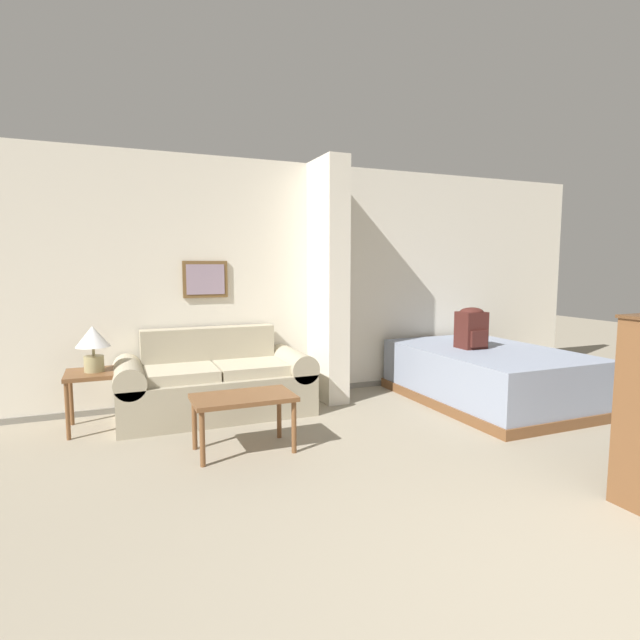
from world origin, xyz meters
The scene contains 8 objects.
wall_back centered at (0.00, 4.33, 1.29)m, with size 7.74×0.16×2.60m.
wall_partition_pillar centered at (0.14, 3.96, 1.30)m, with size 0.24×0.62×2.60m.
couch centered at (-1.13, 3.85, 0.31)m, with size 1.88×0.84×0.84m.
coffee_table centered at (-1.11, 2.77, 0.40)m, with size 0.79×0.46×0.45m.
side_table centered at (-2.21, 3.81, 0.45)m, with size 0.49×0.49×0.53m.
table_lamp centered at (-2.21, 3.81, 0.80)m, with size 0.30×0.30×0.41m.
bed centered at (1.68, 3.18, 0.29)m, with size 1.43×2.10×0.58m.
backpack centered at (1.54, 3.29, 0.81)m, with size 0.28×0.27×0.44m.
Camera 1 is at (-2.03, -1.02, 1.48)m, focal length 28.00 mm.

